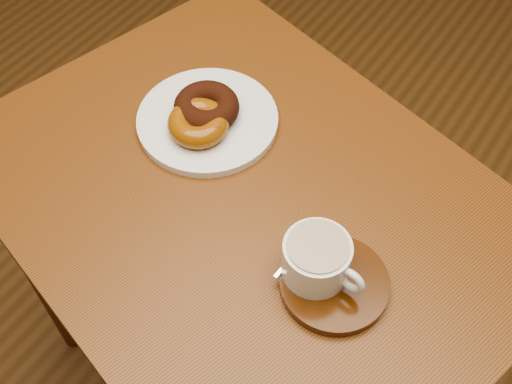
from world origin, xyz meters
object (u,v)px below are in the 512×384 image
Objects in this scene: coffee_cup at (317,259)px; donut_plate at (208,120)px; saucer at (334,284)px; cafe_table at (246,238)px.

donut_plate is at bearing 157.82° from coffee_cup.
saucer is (0.33, -0.15, 0.00)m from donut_plate.
cafe_table is 0.21m from donut_plate.
donut_plate is at bearing 163.00° from cafe_table.
saucer reaches higher than donut_plate.
donut_plate is 1.55× the size of saucer.
cafe_table is at bearing 162.97° from coffee_cup.
coffee_cup is (0.17, -0.06, 0.18)m from cafe_table.
coffee_cup is at bearing -6.25° from cafe_table.
donut_plate is 0.34m from coffee_cup.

